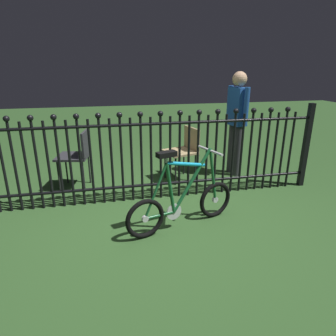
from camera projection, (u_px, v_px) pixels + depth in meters
ground_plane at (165, 218)px, 3.42m from camera, size 20.00×20.00×0.00m
iron_fence at (149, 154)px, 3.72m from camera, size 4.37×0.07×1.19m
bicycle at (182, 202)px, 3.15m from camera, size 1.27×0.52×0.88m
chair_charcoal at (78, 153)px, 4.11m from camera, size 0.50×0.50×0.83m
chair_tan at (185, 148)px, 4.45m from camera, size 0.52×0.52×0.79m
person_visitor at (237, 115)px, 4.51m from camera, size 0.24×0.47×1.58m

